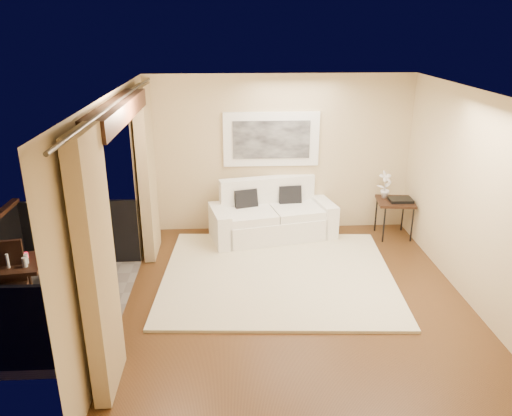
{
  "coord_description": "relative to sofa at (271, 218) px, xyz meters",
  "views": [
    {
      "loc": [
        -0.86,
        -5.79,
        3.48
      ],
      "look_at": [
        -0.5,
        0.7,
        1.05
      ],
      "focal_mm": 35.0,
      "sensor_mm": 36.0,
      "label": 1
    }
  ],
  "objects": [
    {
      "name": "floor",
      "position": [
        0.16,
        -2.09,
        -0.35
      ],
      "size": [
        5.0,
        5.0,
        0.0
      ],
      "primitive_type": "plane",
      "color": "#4F3117",
      "rests_on": "ground"
    },
    {
      "name": "room_shell",
      "position": [
        -1.97,
        -2.09,
        2.17
      ],
      "size": [
        5.0,
        6.4,
        5.0
      ],
      "color": "white",
      "rests_on": "ground"
    },
    {
      "name": "balcony",
      "position": [
        -3.14,
        -2.09,
        -0.17
      ],
      "size": [
        1.81,
        2.6,
        1.17
      ],
      "color": "#605B56",
      "rests_on": "ground"
    },
    {
      "name": "curtains",
      "position": [
        -1.95,
        -2.09,
        0.99
      ],
      "size": [
        0.16,
        4.8,
        2.64
      ],
      "color": "tan",
      "rests_on": "ground"
    },
    {
      "name": "artwork",
      "position": [
        0.02,
        0.37,
        1.27
      ],
      "size": [
        1.62,
        0.07,
        0.92
      ],
      "color": "white",
      "rests_on": "room_shell"
    },
    {
      "name": "rug",
      "position": [
        -0.03,
        -1.44,
        -0.33
      ],
      "size": [
        3.47,
        3.07,
        0.04
      ],
      "primitive_type": "cube",
      "rotation": [
        0.0,
        0.0,
        -0.06
      ],
      "color": "beige",
      "rests_on": "floor"
    },
    {
      "name": "sofa",
      "position": [
        0.0,
        0.0,
        0.0
      ],
      "size": [
        2.19,
        1.29,
        0.99
      ],
      "rotation": [
        0.0,
        0.0,
        0.21
      ],
      "color": "white",
      "rests_on": "floor"
    },
    {
      "name": "side_table",
      "position": [
        2.09,
        -0.09,
        0.25
      ],
      "size": [
        0.67,
        0.67,
        0.65
      ],
      "rotation": [
        0.0,
        0.0,
        -0.12
      ],
      "color": "black",
      "rests_on": "floor"
    },
    {
      "name": "tray",
      "position": [
        2.16,
        -0.14,
        0.33
      ],
      "size": [
        0.39,
        0.29,
        0.05
      ],
      "primitive_type": "cube",
      "rotation": [
        0.0,
        0.0,
        -0.02
      ],
      "color": "black",
      "rests_on": "side_table"
    },
    {
      "name": "orchid",
      "position": [
        1.94,
        0.06,
        0.54
      ],
      "size": [
        0.29,
        0.24,
        0.47
      ],
      "primitive_type": "imported",
      "rotation": [
        0.0,
        0.0,
        0.35
      ],
      "color": "white",
      "rests_on": "side_table"
    },
    {
      "name": "bistro_table",
      "position": [
        -3.32,
        -2.28,
        0.3
      ],
      "size": [
        0.7,
        0.7,
        0.73
      ],
      "rotation": [
        0.0,
        0.0,
        0.13
      ],
      "color": "black",
      "rests_on": "balcony"
    },
    {
      "name": "balcony_chair_far",
      "position": [
        -2.9,
        -1.6,
        0.28
      ],
      "size": [
        0.51,
        0.52,
        1.08
      ],
      "rotation": [
        0.0,
        0.0,
        3.04
      ],
      "color": "black",
      "rests_on": "balcony"
    },
    {
      "name": "balcony_chair_near",
      "position": [
        -3.4,
        -2.45,
        0.26
      ],
      "size": [
        0.53,
        0.54,
        1.05
      ],
      "rotation": [
        0.0,
        0.0,
        0.2
      ],
      "color": "black",
      "rests_on": "balcony"
    },
    {
      "name": "ice_bucket",
      "position": [
        -3.5,
        -2.17,
        0.48
      ],
      "size": [
        0.18,
        0.18,
        0.2
      ],
      "primitive_type": "cylinder",
      "color": "silver",
      "rests_on": "bistro_table"
    },
    {
      "name": "candle",
      "position": [
        -3.24,
        -2.16,
        0.42
      ],
      "size": [
        0.06,
        0.06,
        0.07
      ],
      "primitive_type": "cylinder",
      "color": "red",
      "rests_on": "bistro_table"
    },
    {
      "name": "vase",
      "position": [
        -3.34,
        -2.42,
        0.47
      ],
      "size": [
        0.04,
        0.04,
        0.18
      ],
      "primitive_type": "cylinder",
      "color": "white",
      "rests_on": "bistro_table"
    },
    {
      "name": "glass_a",
      "position": [
        -3.16,
        -2.4,
        0.44
      ],
      "size": [
        0.06,
        0.06,
        0.12
      ],
      "primitive_type": "cylinder",
      "color": "silver",
      "rests_on": "bistro_table"
    },
    {
      "name": "glass_b",
      "position": [
        -3.18,
        -2.31,
        0.44
      ],
      "size": [
        0.06,
        0.06,
        0.12
      ],
      "primitive_type": "cylinder",
      "color": "silver",
      "rests_on": "bistro_table"
    }
  ]
}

